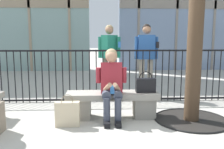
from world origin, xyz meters
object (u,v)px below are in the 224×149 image
seated_person_with_phone (112,82)px  bystander_further_back (109,54)px  handbag_on_bench (146,85)px  stone_bench (112,102)px  bystander_at_railing (146,55)px  shopping_bag (67,114)px

seated_person_with_phone → bystander_further_back: 2.06m
handbag_on_bench → bystander_further_back: size_ratio=0.21×
stone_bench → bystander_further_back: bearing=89.1°
bystander_at_railing → handbag_on_bench: bearing=-101.1°
handbag_on_bench → shopping_bag: bearing=-163.5°
seated_person_with_phone → shopping_bag: (-0.71, -0.27, -0.45)m
stone_bench → seated_person_with_phone: seated_person_with_phone is taller
seated_person_with_phone → bystander_at_railing: bearing=61.3°
handbag_on_bench → seated_person_with_phone: bearing=-168.8°
bystander_at_railing → shopping_bag: bearing=-130.2°
bystander_further_back → seated_person_with_phone: bearing=-91.4°
stone_bench → seated_person_with_phone: 0.40m
handbag_on_bench → bystander_further_back: (-0.55, 1.91, 0.42)m
stone_bench → bystander_at_railing: size_ratio=0.94×
stone_bench → handbag_on_bench: handbag_on_bench is taller
stone_bench → bystander_further_back: 2.04m
seated_person_with_phone → handbag_on_bench: bearing=11.2°
seated_person_with_phone → stone_bench: bearing=81.5°
handbag_on_bench → bystander_further_back: bearing=106.0°
shopping_bag → bystander_at_railing: (1.61, 1.91, 0.80)m
shopping_bag → bystander_further_back: bystander_further_back is taller
seated_person_with_phone → shopping_bag: seated_person_with_phone is taller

